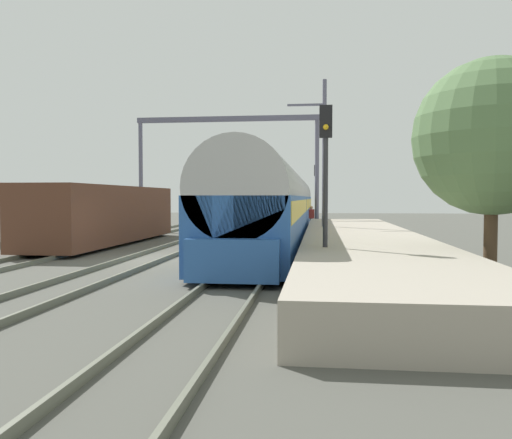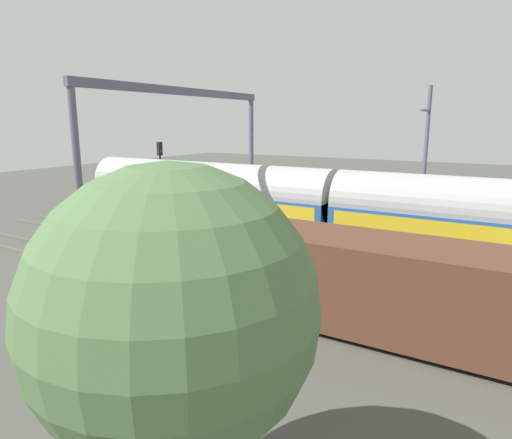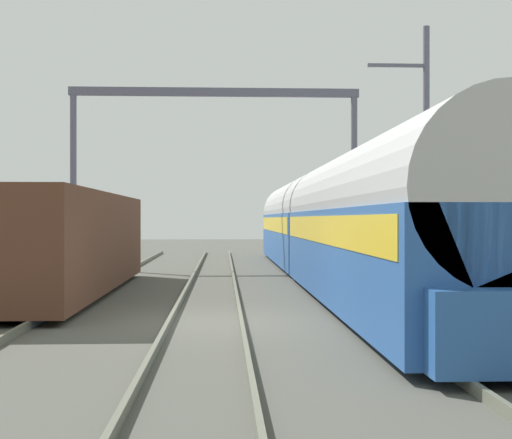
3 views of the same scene
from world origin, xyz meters
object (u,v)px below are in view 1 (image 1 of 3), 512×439
at_px(passenger_train, 280,204).
at_px(catenary_gantry, 227,149).
at_px(railway_signal_far, 316,187).
at_px(freight_car, 106,215).
at_px(person_crossing, 311,216).
at_px(railway_signal_near, 326,168).

distance_m(passenger_train, catenary_gantry, 8.34).
height_order(passenger_train, railway_signal_far, railway_signal_far).
height_order(freight_car, person_crossing, freight_car).
xyz_separation_m(railway_signal_far, catenary_gantry, (-6.05, -7.24, 2.47)).
bearing_deg(catenary_gantry, passenger_train, -56.54).
relative_size(passenger_train, person_crossing, 18.99).
distance_m(railway_signal_near, railway_signal_far, 27.93).
xyz_separation_m(freight_car, railway_signal_far, (10.18, 18.12, 1.70)).
xyz_separation_m(passenger_train, freight_car, (-8.26, -4.63, -0.50)).
bearing_deg(person_crossing, railway_signal_near, 78.98).
height_order(freight_car, catenary_gantry, catenary_gantry).
bearing_deg(passenger_train, railway_signal_near, -80.77).
bearing_deg(passenger_train, person_crossing, 77.85).
distance_m(passenger_train, person_crossing, 7.70).
xyz_separation_m(passenger_train, railway_signal_near, (2.35, -14.43, 1.16)).
height_order(person_crossing, catenary_gantry, catenary_gantry).
height_order(person_crossing, railway_signal_far, railway_signal_far).
distance_m(passenger_train, railway_signal_near, 14.67).
bearing_deg(catenary_gantry, freight_car, -110.80).
distance_m(passenger_train, railway_signal_far, 13.68).
height_order(passenger_train, railway_signal_near, railway_signal_near).
height_order(railway_signal_near, railway_signal_far, railway_signal_far).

